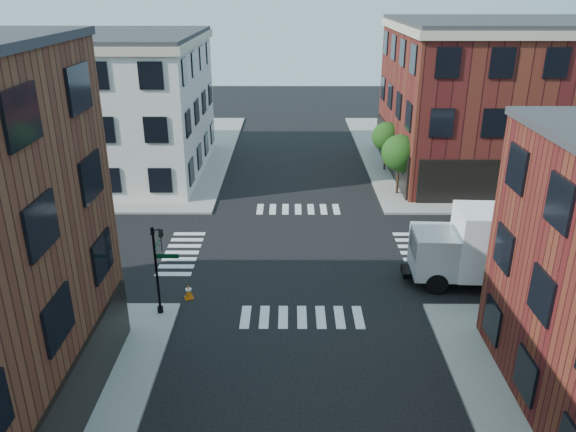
# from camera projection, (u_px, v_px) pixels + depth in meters

# --- Properties ---
(ground) EXTENTS (120.00, 120.00, 0.00)m
(ground) POSITION_uv_depth(u_px,v_px,m) (300.00, 253.00, 33.28)
(ground) COLOR black
(ground) RESTS_ON ground
(sidewalk_ne) EXTENTS (30.00, 30.00, 0.15)m
(sidewalk_ne) POSITION_uv_depth(u_px,v_px,m) (520.00, 154.00, 52.61)
(sidewalk_ne) COLOR gray
(sidewalk_ne) RESTS_ON ground
(sidewalk_nw) EXTENTS (30.00, 30.00, 0.15)m
(sidewalk_nw) POSITION_uv_depth(u_px,v_px,m) (73.00, 153.00, 52.75)
(sidewalk_nw) COLOR gray
(sidewalk_nw) RESTS_ON ground
(building_ne) EXTENTS (25.00, 16.00, 12.00)m
(building_ne) POSITION_uv_depth(u_px,v_px,m) (548.00, 101.00, 45.73)
(building_ne) COLOR #4C1314
(building_ne) RESTS_ON ground
(building_nw) EXTENTS (22.00, 16.00, 11.00)m
(building_nw) POSITION_uv_depth(u_px,v_px,m) (66.00, 106.00, 46.06)
(building_nw) COLOR silver
(building_nw) RESTS_ON ground
(tree_near) EXTENTS (2.69, 2.69, 4.49)m
(tree_near) POSITION_uv_depth(u_px,v_px,m) (400.00, 155.00, 41.28)
(tree_near) COLOR black
(tree_near) RESTS_ON ground
(tree_far) EXTENTS (2.43, 2.43, 4.07)m
(tree_far) POSITION_uv_depth(u_px,v_px,m) (387.00, 138.00, 46.94)
(tree_far) COLOR black
(tree_far) RESTS_ON ground
(signal_pole) EXTENTS (1.29, 1.24, 4.60)m
(signal_pole) POSITION_uv_depth(u_px,v_px,m) (158.00, 261.00, 26.05)
(signal_pole) COLOR black
(signal_pole) RESTS_ON ground
(box_truck) EXTENTS (9.34, 3.21, 4.17)m
(box_truck) POSITION_uv_depth(u_px,v_px,m) (504.00, 246.00, 29.05)
(box_truck) COLOR white
(box_truck) RESTS_ON ground
(traffic_cone) EXTENTS (0.54, 0.54, 0.78)m
(traffic_cone) POSITION_uv_depth(u_px,v_px,m) (189.00, 292.00, 28.32)
(traffic_cone) COLOR #D36109
(traffic_cone) RESTS_ON ground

